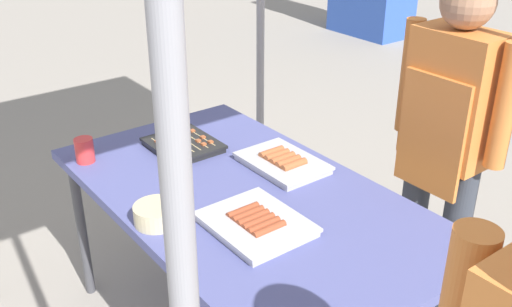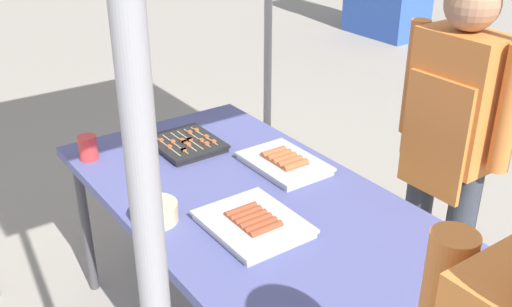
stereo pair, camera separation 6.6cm
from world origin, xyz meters
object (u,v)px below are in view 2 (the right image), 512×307
object	(u,v)px
tray_pork_links	(284,163)
tray_grilled_sausages	(253,223)
tray_meat_skewers	(186,144)
condiment_bowl	(155,212)
drink_cup_near_edge	(88,148)
stall_table	(245,205)
vendor_woman	(451,134)

from	to	relation	value
tray_pork_links	tray_grilled_sausages	bearing A→B (deg)	-50.67
tray_meat_skewers	condiment_bowl	size ratio (longest dim) A/B	1.91
tray_meat_skewers	drink_cup_near_edge	world-z (taller)	drink_cup_near_edge
tray_grilled_sausages	tray_pork_links	xyz separation A→B (m)	(-0.29, 0.36, 0.00)
tray_grilled_sausages	stall_table	bearing A→B (deg)	152.19
tray_grilled_sausages	tray_meat_skewers	bearing A→B (deg)	169.56
stall_table	condiment_bowl	distance (m)	0.37
drink_cup_near_edge	vendor_woman	bearing A→B (deg)	53.22
tray_grilled_sausages	condiment_bowl	xyz separation A→B (m)	(-0.23, -0.25, 0.01)
vendor_woman	condiment_bowl	bearing A→B (deg)	75.80
tray_grilled_sausages	condiment_bowl	world-z (taller)	condiment_bowl
tray_pork_links	tray_meat_skewers	bearing A→B (deg)	-149.10
stall_table	vendor_woman	world-z (taller)	vendor_woman
tray_meat_skewers	condiment_bowl	world-z (taller)	condiment_bowl
tray_meat_skewers	tray_pork_links	xyz separation A→B (m)	(0.39, 0.23, 0.00)
tray_grilled_sausages	tray_meat_skewers	world-z (taller)	tray_grilled_sausages
tray_pork_links	drink_cup_near_edge	bearing A→B (deg)	-130.49
stall_table	tray_meat_skewers	xyz separation A→B (m)	(-0.47, 0.01, 0.07)
tray_meat_skewers	tray_grilled_sausages	bearing A→B (deg)	-10.44
stall_table	condiment_bowl	size ratio (longest dim) A/B	10.10
drink_cup_near_edge	vendor_woman	world-z (taller)	vendor_woman
stall_table	tray_grilled_sausages	xyz separation A→B (m)	(0.21, -0.11, 0.07)
tray_grilled_sausages	vendor_woman	xyz separation A→B (m)	(0.06, 0.93, 0.11)
stall_table	tray_grilled_sausages	bearing A→B (deg)	-27.81
drink_cup_near_edge	vendor_woman	size ratio (longest dim) A/B	0.07
stall_table	drink_cup_near_edge	distance (m)	0.72
stall_table	tray_pork_links	xyz separation A→B (m)	(-0.08, 0.25, 0.07)
stall_table	tray_pork_links	distance (m)	0.27
stall_table	vendor_woman	distance (m)	0.88
tray_meat_skewers	vendor_woman	world-z (taller)	vendor_woman
tray_pork_links	vendor_woman	xyz separation A→B (m)	(0.36, 0.57, 0.11)
tray_grilled_sausages	condiment_bowl	bearing A→B (deg)	-133.30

